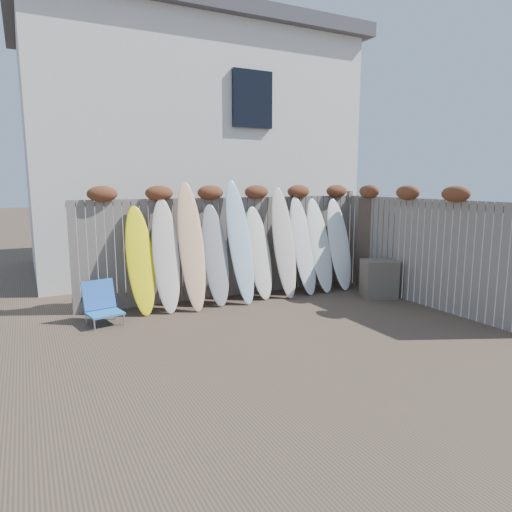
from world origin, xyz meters
name	(u,v)px	position (x,y,z in m)	size (l,w,h in m)	color
ground	(290,329)	(0.00, 0.00, 0.00)	(80.00, 80.00, 0.00)	#493A2D
back_fence	(232,238)	(0.06, 2.39, 1.18)	(6.05, 0.28, 2.24)	slate
right_fence	(420,244)	(2.99, 0.25, 1.14)	(0.28, 4.40, 2.24)	slate
house	(186,149)	(0.50, 6.50, 3.20)	(8.50, 5.50, 6.33)	silver
beach_chair	(102,304)	(-2.60, 1.68, 0.32)	(0.62, 0.65, 0.70)	#2673C0
wooden_crate	(379,279)	(2.65, 0.95, 0.38)	(0.64, 0.54, 0.75)	#443B33
lattice_panel	(384,245)	(3.12, 1.33, 0.98)	(0.05, 1.30, 1.96)	#372921
surfboard_0	(140,260)	(-1.87, 2.01, 0.95)	(0.48, 0.07, 1.97)	#FFEF0E
surfboard_1	(166,255)	(-1.42, 1.97, 1.01)	(0.48, 0.07, 2.10)	beige
surfboard_2	(191,246)	(-0.96, 1.91, 1.16)	(0.46, 0.07, 2.41)	#FFCE74
surfboard_3	(215,255)	(-0.47, 1.97, 0.94)	(0.49, 0.07, 1.96)	gray
surfboard_4	(240,241)	(0.02, 1.94, 1.17)	(0.47, 0.07, 2.45)	#9EBFD1
surfboard_5	(259,253)	(0.48, 2.03, 0.91)	(0.50, 0.07, 1.89)	silver
surfboard_6	(284,242)	(1.01, 1.96, 1.10)	(0.45, 0.07, 2.30)	beige
surfboard_7	(303,245)	(1.48, 1.97, 1.00)	(0.50, 0.07, 2.09)	silver
surfboard_8	(320,245)	(1.90, 1.96, 0.98)	(0.50, 0.07, 2.04)	silver
surfboard_9	(339,244)	(2.41, 1.97, 0.97)	(0.50, 0.07, 2.02)	white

